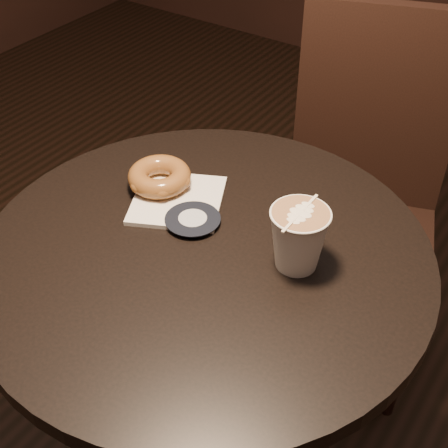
% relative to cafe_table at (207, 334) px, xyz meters
% --- Properties ---
extents(cafe_table, '(0.70, 0.70, 0.75)m').
position_rel_cafe_table_xyz_m(cafe_table, '(0.00, 0.00, 0.00)').
color(cafe_table, black).
rests_on(cafe_table, ground).
extents(chair, '(0.46, 0.46, 0.92)m').
position_rel_cafe_table_xyz_m(chair, '(0.03, 0.60, -0.04)').
color(chair, black).
rests_on(chair, ground).
extents(pastry_bag, '(0.19, 0.19, 0.01)m').
position_rel_cafe_table_xyz_m(pastry_bag, '(-0.10, 0.07, 0.20)').
color(pastry_bag, white).
rests_on(pastry_bag, cafe_table).
extents(doughnut, '(0.11, 0.11, 0.03)m').
position_rel_cafe_table_xyz_m(doughnut, '(-0.15, 0.08, 0.22)').
color(doughnut, brown).
rests_on(doughnut, pastry_bag).
extents(latte_cup, '(0.09, 0.09, 0.10)m').
position_rel_cafe_table_xyz_m(latte_cup, '(0.13, 0.05, 0.25)').
color(latte_cup, silver).
rests_on(latte_cup, cafe_table).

